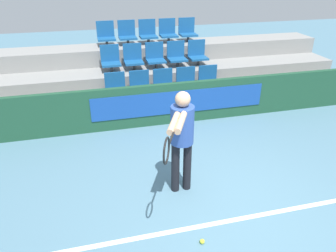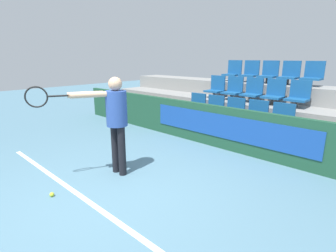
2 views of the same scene
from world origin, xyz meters
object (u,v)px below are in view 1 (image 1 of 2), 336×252
object	(u,v)px
stadium_chair_13	(168,32)
tennis_player	(181,133)
stadium_chair_4	(209,80)
stadium_chair_5	(111,59)
stadium_chair_8	(177,55)
stadium_chair_6	(133,58)
stadium_chair_2	(164,84)
stadium_chair_1	(140,86)
tennis_ball	(202,241)
stadium_chair_11	(127,34)
stadium_chair_0	(116,88)
stadium_chair_7	(155,57)
stadium_chair_10	(106,35)
stadium_chair_12	(148,33)
stadium_chair_3	(187,82)
stadium_chair_9	(197,54)
stadium_chair_14	(187,31)

from	to	relation	value
stadium_chair_13	tennis_player	xyz separation A→B (m)	(-1.05, -4.95, -0.50)
stadium_chair_4	tennis_player	xyz separation A→B (m)	(-1.62, -3.11, 0.35)
stadium_chair_5	stadium_chair_8	world-z (taller)	same
stadium_chair_6	tennis_player	world-z (taller)	tennis_player
stadium_chair_2	stadium_chair_8	size ratio (longest dim) A/B	1.00
stadium_chair_1	tennis_ball	world-z (taller)	stadium_chair_1
stadium_chair_2	stadium_chair_13	bearing A→B (deg)	72.80
stadium_chair_11	stadium_chair_13	xyz separation A→B (m)	(1.14, 0.00, 0.00)
stadium_chair_0	tennis_player	xyz separation A→B (m)	(0.65, -3.11, 0.35)
stadium_chair_2	stadium_chair_0	bearing A→B (deg)	180.00
stadium_chair_2	stadium_chair_7	xyz separation A→B (m)	(0.00, 0.92, 0.42)
stadium_chair_4	stadium_chair_10	bearing A→B (deg)	141.08
stadium_chair_12	stadium_chair_2	bearing A→B (deg)	-90.00
stadium_chair_6	stadium_chair_10	size ratio (longest dim) A/B	1.00
stadium_chair_3	stadium_chair_10	world-z (taller)	stadium_chair_10
stadium_chair_0	stadium_chair_9	distance (m)	2.49
stadium_chair_14	tennis_ball	bearing A→B (deg)	-105.19
stadium_chair_13	stadium_chair_14	world-z (taller)	same
stadium_chair_4	stadium_chair_6	size ratio (longest dim) A/B	1.00
stadium_chair_11	tennis_player	xyz separation A→B (m)	(0.08, -4.95, -0.50)
stadium_chair_0	tennis_ball	size ratio (longest dim) A/B	9.47
stadium_chair_4	stadium_chair_13	xyz separation A→B (m)	(-0.57, 1.84, 0.85)
stadium_chair_12	stadium_chair_13	bearing A→B (deg)	0.00
stadium_chair_8	tennis_ball	world-z (taller)	stadium_chair_8
stadium_chair_10	tennis_player	distance (m)	5.01
stadium_chair_14	stadium_chair_0	bearing A→B (deg)	-141.08
stadium_chair_3	stadium_chair_8	bearing A→B (deg)	90.00
stadium_chair_10	tennis_ball	xyz separation A→B (m)	(0.62, -6.08, -1.52)
stadium_chair_8	stadium_chair_12	bearing A→B (deg)	121.76
stadium_chair_9	stadium_chair_10	bearing A→B (deg)	158.01
stadium_chair_7	stadium_chair_10	bearing A→B (deg)	141.08
stadium_chair_2	stadium_chair_3	xyz separation A→B (m)	(0.57, 0.00, 0.00)
stadium_chair_3	stadium_chair_7	bearing A→B (deg)	121.76
stadium_chair_11	tennis_player	world-z (taller)	stadium_chair_11
stadium_chair_1	stadium_chair_11	bearing A→B (deg)	90.00
stadium_chair_3	stadium_chair_9	distance (m)	1.16
stadium_chair_0	stadium_chair_4	distance (m)	2.27
stadium_chair_5	stadium_chair_9	world-z (taller)	same
stadium_chair_1	stadium_chair_8	xyz separation A→B (m)	(1.14, 0.92, 0.42)
stadium_chair_5	tennis_player	size ratio (longest dim) A/B	0.37
stadium_chair_1	stadium_chair_13	world-z (taller)	stadium_chair_13
stadium_chair_6	stadium_chair_13	size ratio (longest dim) A/B	1.00
stadium_chair_3	stadium_chair_5	size ratio (longest dim) A/B	1.00
stadium_chair_1	stadium_chair_13	size ratio (longest dim) A/B	1.00
stadium_chair_9	stadium_chair_11	size ratio (longest dim) A/B	1.00
stadium_chair_11	tennis_ball	distance (m)	6.26
stadium_chair_7	stadium_chair_11	xyz separation A→B (m)	(-0.57, 0.92, 0.42)
stadium_chair_6	stadium_chair_7	distance (m)	0.57
stadium_chair_6	tennis_player	distance (m)	4.03
stadium_chair_13	tennis_ball	size ratio (longest dim) A/B	9.47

